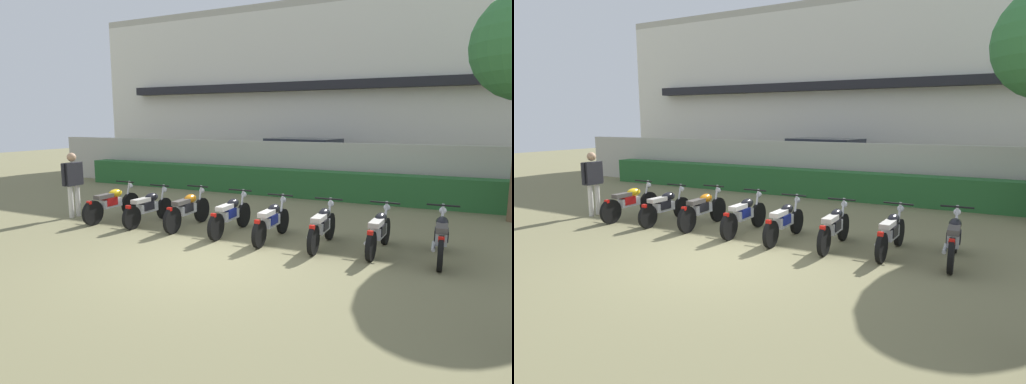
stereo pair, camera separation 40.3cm
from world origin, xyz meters
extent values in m
plane|color=olive|center=(0.00, 0.00, 0.00)|extent=(60.00, 60.00, 0.00)
cube|color=silver|center=(0.00, 14.39, 3.66)|extent=(25.85, 6.00, 7.32)
cube|color=black|center=(0.00, 11.14, 4.03)|extent=(21.71, 0.50, 0.36)
cube|color=#B2AD9E|center=(0.00, 14.39, 7.47)|extent=(25.85, 6.00, 0.30)
cube|color=#BCB7A8|center=(0.00, 7.91, 0.92)|extent=(24.56, 0.30, 1.84)
cube|color=#28602D|center=(0.00, 7.21, 0.46)|extent=(19.65, 0.70, 0.93)
cube|color=black|center=(-1.32, 9.65, 0.74)|extent=(4.71, 2.45, 1.00)
cube|color=#2D333D|center=(-1.52, 9.67, 1.57)|extent=(2.91, 2.06, 0.65)
cylinder|color=black|center=(0.36, 10.35, 0.34)|extent=(0.70, 0.31, 0.68)
cylinder|color=black|center=(0.11, 8.51, 0.34)|extent=(0.70, 0.31, 0.68)
cylinder|color=black|center=(-2.76, 10.78, 0.34)|extent=(0.70, 0.31, 0.68)
cylinder|color=black|center=(-3.01, 8.94, 0.34)|extent=(0.70, 0.31, 0.68)
cylinder|color=black|center=(-3.97, 2.46, 0.31)|extent=(0.10, 0.62, 0.62)
cylinder|color=black|center=(-3.99, 1.12, 0.31)|extent=(0.10, 0.62, 0.62)
cube|color=silver|center=(-3.98, 1.74, 0.46)|extent=(0.21, 0.60, 0.22)
ellipsoid|color=yellow|center=(-3.98, 1.91, 0.69)|extent=(0.23, 0.44, 0.22)
cube|color=#4C4742|center=(-3.98, 1.51, 0.67)|extent=(0.21, 0.52, 0.10)
cube|color=red|center=(-3.99, 1.02, 0.59)|extent=(0.10, 0.08, 0.08)
cylinder|color=silver|center=(-3.97, 2.37, 0.63)|extent=(0.05, 0.23, 0.65)
cylinder|color=black|center=(-3.98, 2.28, 0.95)|extent=(0.60, 0.04, 0.04)
sphere|color=silver|center=(-3.97, 2.48, 0.81)|extent=(0.14, 0.14, 0.14)
cylinder|color=silver|center=(-4.10, 1.49, 0.33)|extent=(0.08, 0.55, 0.07)
cube|color=#A51414|center=(-3.98, 1.69, 0.51)|extent=(0.24, 0.36, 0.20)
cylinder|color=black|center=(-2.82, 2.46, 0.28)|extent=(0.10, 0.57, 0.57)
cylinder|color=black|center=(-2.83, 1.20, 0.28)|extent=(0.10, 0.57, 0.57)
cube|color=silver|center=(-2.82, 1.78, 0.43)|extent=(0.21, 0.60, 0.22)
ellipsoid|color=black|center=(-2.82, 1.95, 0.66)|extent=(0.22, 0.44, 0.22)
cube|color=#B2ADA3|center=(-2.83, 1.55, 0.64)|extent=(0.21, 0.52, 0.10)
cube|color=red|center=(-2.83, 1.10, 0.56)|extent=(0.10, 0.08, 0.08)
cylinder|color=silver|center=(-2.82, 2.37, 0.60)|extent=(0.05, 0.23, 0.65)
cylinder|color=black|center=(-2.82, 2.28, 0.92)|extent=(0.60, 0.04, 0.04)
sphere|color=silver|center=(-2.82, 2.48, 0.78)|extent=(0.14, 0.14, 0.14)
cylinder|color=silver|center=(-2.95, 1.53, 0.30)|extent=(0.08, 0.55, 0.07)
cube|color=black|center=(-2.83, 1.73, 0.48)|extent=(0.24, 0.36, 0.20)
cylinder|color=black|center=(-1.75, 2.61, 0.31)|extent=(0.11, 0.63, 0.62)
cylinder|color=black|center=(-1.72, 1.31, 0.31)|extent=(0.11, 0.63, 0.62)
cube|color=silver|center=(-1.73, 1.91, 0.46)|extent=(0.22, 0.61, 0.22)
ellipsoid|color=orange|center=(-1.74, 2.08, 0.69)|extent=(0.23, 0.45, 0.22)
cube|color=#4C4742|center=(-1.73, 1.68, 0.67)|extent=(0.21, 0.53, 0.10)
cube|color=red|center=(-1.71, 1.21, 0.59)|extent=(0.10, 0.08, 0.08)
cylinder|color=silver|center=(-1.75, 2.52, 0.63)|extent=(0.06, 0.23, 0.65)
cylinder|color=black|center=(-1.75, 2.43, 0.95)|extent=(0.60, 0.05, 0.04)
sphere|color=silver|center=(-1.75, 2.63, 0.81)|extent=(0.14, 0.14, 0.14)
cylinder|color=silver|center=(-1.85, 1.65, 0.33)|extent=(0.09, 0.55, 0.07)
cube|color=black|center=(-1.73, 1.86, 0.51)|extent=(0.25, 0.37, 0.20)
cylinder|color=black|center=(-0.53, 2.59, 0.30)|extent=(0.10, 0.60, 0.60)
cylinder|color=black|center=(-0.51, 1.24, 0.30)|extent=(0.10, 0.60, 0.60)
cube|color=silver|center=(-0.52, 1.86, 0.45)|extent=(0.21, 0.60, 0.22)
ellipsoid|color=black|center=(-0.52, 2.03, 0.68)|extent=(0.23, 0.44, 0.22)
cube|color=beige|center=(-0.52, 1.63, 0.66)|extent=(0.21, 0.52, 0.10)
cube|color=red|center=(-0.51, 1.14, 0.58)|extent=(0.10, 0.08, 0.08)
cylinder|color=silver|center=(-0.53, 2.50, 0.62)|extent=(0.05, 0.23, 0.65)
cylinder|color=black|center=(-0.53, 2.41, 0.94)|extent=(0.60, 0.04, 0.04)
sphere|color=silver|center=(-0.53, 2.61, 0.80)|extent=(0.14, 0.14, 0.14)
cylinder|color=silver|center=(-0.64, 1.61, 0.32)|extent=(0.08, 0.55, 0.07)
cube|color=navy|center=(-0.52, 1.81, 0.50)|extent=(0.25, 0.36, 0.20)
cylinder|color=black|center=(0.56, 2.45, 0.29)|extent=(0.09, 0.57, 0.57)
cylinder|color=black|center=(0.57, 1.15, 0.29)|extent=(0.09, 0.57, 0.57)
cube|color=silver|center=(0.56, 1.75, 0.44)|extent=(0.20, 0.60, 0.22)
ellipsoid|color=black|center=(0.56, 1.92, 0.67)|extent=(0.22, 0.44, 0.22)
cube|color=beige|center=(0.57, 1.52, 0.65)|extent=(0.20, 0.52, 0.10)
cube|color=red|center=(0.57, 1.05, 0.57)|extent=(0.10, 0.08, 0.08)
cylinder|color=silver|center=(0.56, 2.36, 0.61)|extent=(0.05, 0.23, 0.65)
cylinder|color=black|center=(0.56, 2.27, 0.93)|extent=(0.60, 0.04, 0.04)
sphere|color=silver|center=(0.56, 2.47, 0.79)|extent=(0.14, 0.14, 0.14)
cylinder|color=silver|center=(0.45, 1.50, 0.31)|extent=(0.07, 0.55, 0.07)
cube|color=navy|center=(0.56, 1.70, 0.49)|extent=(0.24, 0.36, 0.20)
cylinder|color=black|center=(1.69, 2.40, 0.29)|extent=(0.10, 0.59, 0.59)
cylinder|color=black|center=(1.72, 1.16, 0.29)|extent=(0.10, 0.59, 0.59)
cube|color=silver|center=(1.71, 1.73, 0.44)|extent=(0.21, 0.60, 0.22)
ellipsoid|color=black|center=(1.70, 1.90, 0.67)|extent=(0.23, 0.44, 0.22)
cube|color=#B2ADA3|center=(1.71, 1.50, 0.65)|extent=(0.21, 0.52, 0.10)
cube|color=red|center=(1.72, 1.06, 0.57)|extent=(0.10, 0.08, 0.08)
cylinder|color=silver|center=(1.69, 2.31, 0.61)|extent=(0.05, 0.23, 0.65)
cylinder|color=black|center=(1.70, 2.22, 0.93)|extent=(0.60, 0.05, 0.04)
sphere|color=silver|center=(1.69, 2.42, 0.79)|extent=(0.14, 0.14, 0.14)
cylinder|color=silver|center=(1.59, 1.48, 0.31)|extent=(0.08, 0.55, 0.07)
cube|color=black|center=(1.71, 1.68, 0.49)|extent=(0.25, 0.37, 0.20)
cylinder|color=black|center=(2.85, 2.55, 0.28)|extent=(0.11, 0.57, 0.56)
cylinder|color=black|center=(2.80, 1.27, 0.28)|extent=(0.11, 0.57, 0.56)
cube|color=silver|center=(2.82, 1.86, 0.43)|extent=(0.23, 0.61, 0.22)
ellipsoid|color=black|center=(2.83, 2.03, 0.66)|extent=(0.24, 0.45, 0.22)
cube|color=#B2ADA3|center=(2.81, 1.63, 0.64)|extent=(0.22, 0.53, 0.10)
cube|color=red|center=(2.79, 1.17, 0.56)|extent=(0.10, 0.08, 0.08)
cylinder|color=silver|center=(2.85, 2.46, 0.60)|extent=(0.06, 0.23, 0.65)
cylinder|color=black|center=(2.84, 2.37, 0.92)|extent=(0.60, 0.06, 0.04)
sphere|color=silver|center=(2.85, 2.57, 0.78)|extent=(0.14, 0.14, 0.14)
cylinder|color=silver|center=(2.69, 1.61, 0.30)|extent=(0.09, 0.55, 0.07)
cube|color=black|center=(2.82, 1.81, 0.48)|extent=(0.26, 0.37, 0.20)
cylinder|color=black|center=(3.93, 2.57, 0.31)|extent=(0.11, 0.63, 0.63)
cylinder|color=black|center=(3.98, 1.24, 0.31)|extent=(0.11, 0.63, 0.63)
cube|color=silver|center=(3.96, 1.86, 0.46)|extent=(0.22, 0.61, 0.22)
ellipsoid|color=black|center=(3.95, 2.02, 0.69)|extent=(0.24, 0.45, 0.22)
cube|color=#4C4742|center=(3.97, 1.63, 0.67)|extent=(0.22, 0.53, 0.10)
cube|color=red|center=(3.98, 1.14, 0.59)|extent=(0.10, 0.08, 0.08)
cylinder|color=silver|center=(3.93, 2.48, 0.63)|extent=(0.06, 0.23, 0.65)
cylinder|color=black|center=(3.94, 2.39, 0.95)|extent=(0.60, 0.06, 0.04)
sphere|color=silver|center=(3.93, 2.59, 0.81)|extent=(0.14, 0.14, 0.14)
cylinder|color=silver|center=(3.85, 1.60, 0.33)|extent=(0.09, 0.55, 0.07)
cube|color=black|center=(3.96, 1.81, 0.51)|extent=(0.25, 0.37, 0.20)
cylinder|color=silver|center=(-5.18, 1.73, 0.43)|extent=(0.13, 0.13, 0.86)
cylinder|color=silver|center=(-5.18, 1.51, 0.43)|extent=(0.13, 0.13, 0.86)
cube|color=#232328|center=(-5.18, 1.62, 1.17)|extent=(0.22, 0.50, 0.61)
cylinder|color=#232328|center=(-5.18, 1.92, 1.18)|extent=(0.09, 0.09, 0.58)
cylinder|color=#232328|center=(-5.18, 1.32, 1.18)|extent=(0.09, 0.09, 0.58)
sphere|color=tan|center=(-5.18, 1.62, 1.62)|extent=(0.23, 0.23, 0.23)
camera|label=1|loc=(4.22, -6.63, 2.57)|focal=30.41mm
camera|label=2|loc=(4.58, -6.44, 2.57)|focal=30.41mm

